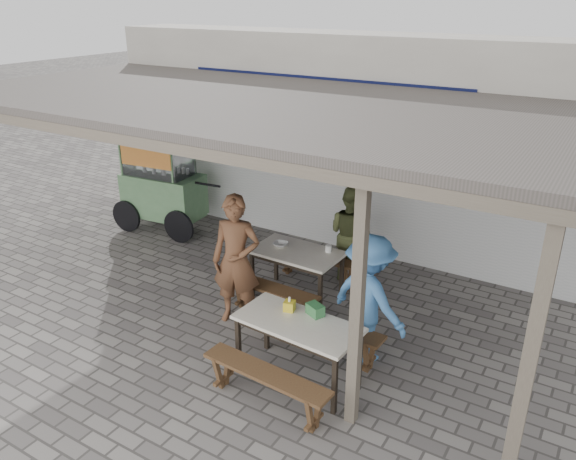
# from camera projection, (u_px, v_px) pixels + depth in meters

# --- Properties ---
(ground) EXTENTS (60.00, 60.00, 0.00)m
(ground) POSITION_uv_depth(u_px,v_px,m) (224.00, 317.00, 7.66)
(ground) COLOR slate
(ground) RESTS_ON ground
(back_wall) EXTENTS (9.00, 1.28, 3.50)m
(back_wall) POSITION_uv_depth(u_px,v_px,m) (344.00, 140.00, 9.81)
(back_wall) COLOR beige
(back_wall) RESTS_ON ground
(warung_roof) EXTENTS (9.00, 4.21, 2.81)m
(warung_roof) POSITION_uv_depth(u_px,v_px,m) (257.00, 107.00, 7.31)
(warung_roof) COLOR #4F4844
(warung_roof) RESTS_ON ground
(table_left) EXTENTS (1.26, 0.76, 0.75)m
(table_left) POSITION_uv_depth(u_px,v_px,m) (297.00, 256.00, 7.89)
(table_left) COLOR beige
(table_left) RESTS_ON ground
(bench_left_street) EXTENTS (1.35, 0.31, 0.45)m
(bench_left_street) POSITION_uv_depth(u_px,v_px,m) (273.00, 295.00, 7.56)
(bench_left_street) COLOR brown
(bench_left_street) RESTS_ON ground
(bench_left_wall) EXTENTS (1.35, 0.31, 0.45)m
(bench_left_wall) POSITION_uv_depth(u_px,v_px,m) (318.00, 262.00, 8.49)
(bench_left_wall) COLOR brown
(bench_left_wall) RESTS_ON ground
(table_right) EXTENTS (1.44, 0.74, 0.75)m
(table_right) POSITION_uv_depth(u_px,v_px,m) (298.00, 328.00, 6.20)
(table_right) COLOR beige
(table_right) RESTS_ON ground
(bench_right_street) EXTENTS (1.52, 0.37, 0.45)m
(bench_right_street) POSITION_uv_depth(u_px,v_px,m) (266.00, 381.00, 5.88)
(bench_right_street) COLOR brown
(bench_right_street) RESTS_ON ground
(bench_right_wall) EXTENTS (1.52, 0.37, 0.45)m
(bench_right_wall) POSITION_uv_depth(u_px,v_px,m) (325.00, 329.00, 6.78)
(bench_right_wall) COLOR brown
(bench_right_wall) RESTS_ON ground
(vendor_cart) EXTENTS (2.06, 0.96, 1.67)m
(vendor_cart) POSITION_uv_depth(u_px,v_px,m) (162.00, 183.00, 10.19)
(vendor_cart) COLOR #618B5C
(vendor_cart) RESTS_ON ground
(patron_street_side) EXTENTS (0.74, 0.60, 1.77)m
(patron_street_side) POSITION_uv_depth(u_px,v_px,m) (236.00, 261.00, 7.27)
(patron_street_side) COLOR brown
(patron_street_side) RESTS_ON ground
(patron_wall_side) EXTENTS (0.86, 0.75, 1.51)m
(patron_wall_side) POSITION_uv_depth(u_px,v_px,m) (351.00, 234.00, 8.42)
(patron_wall_side) COLOR #484F2A
(patron_wall_side) RESTS_ON ground
(patron_right_table) EXTENTS (1.16, 0.88, 1.60)m
(patron_right_table) POSITION_uv_depth(u_px,v_px,m) (369.00, 299.00, 6.53)
(patron_right_table) COLOR #437BBA
(patron_right_table) RESTS_ON ground
(tissue_box) EXTENTS (0.14, 0.14, 0.12)m
(tissue_box) POSITION_uv_depth(u_px,v_px,m) (289.00, 306.00, 6.37)
(tissue_box) COLOR gold
(tissue_box) RESTS_ON table_right
(donation_box) EXTENTS (0.23, 0.20, 0.13)m
(donation_box) POSITION_uv_depth(u_px,v_px,m) (315.00, 310.00, 6.27)
(donation_box) COLOR #33733D
(donation_box) RESTS_ON table_right
(condiment_jar) EXTENTS (0.09, 0.09, 0.10)m
(condiment_jar) POSITION_uv_depth(u_px,v_px,m) (328.00, 249.00, 7.82)
(condiment_jar) COLOR white
(condiment_jar) RESTS_ON table_left
(condiment_bowl) EXTENTS (0.25, 0.25, 0.05)m
(condiment_bowl) POSITION_uv_depth(u_px,v_px,m) (281.00, 244.00, 8.01)
(condiment_bowl) COLOR silver
(condiment_bowl) RESTS_ON table_left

